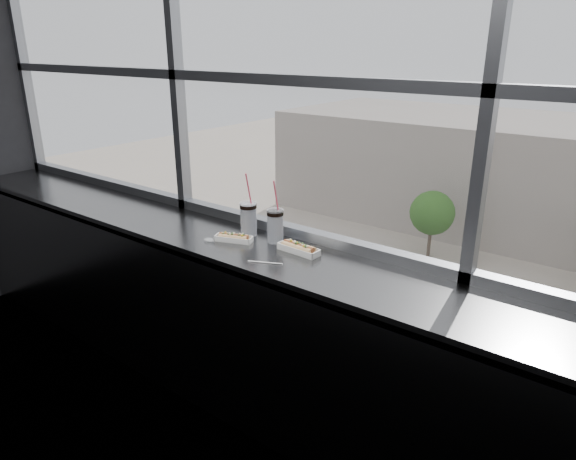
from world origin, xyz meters
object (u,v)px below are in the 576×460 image
Objects in this scene: car_far_a at (404,263)px; pedestrian_a at (470,250)px; tree_left at (432,213)px; hotdog_tray_left at (234,238)px; soda_cup_left at (248,217)px; loose_straw at (265,262)px; wrapper at (209,240)px; car_near_b at (387,334)px; hotdog_tray_right at (299,248)px; soda_cup_right at (275,224)px.

car_far_a is 4.87m from pedestrian_a.
tree_left reaches higher than car_far_a.
hotdog_tray_left is 0.12× the size of pedestrian_a.
loose_straw is at bearing -37.44° from soda_cup_left.
car_near_b is at bearing 111.23° from wrapper.
hotdog_tray_right is 0.13× the size of pedestrian_a.
hotdog_tray_left is at bearing 133.84° from loose_straw.
tree_left is (-9.53, 28.29, -9.10)m from hotdog_tray_left.
car_far_a is at bearing -88.03° from tree_left.
wrapper reaches higher than car_far_a.
loose_straw is 0.10× the size of pedestrian_a.
soda_cup_left reaches higher than soda_cup_right.
hotdog_tray_right is 0.06× the size of tree_left.
pedestrian_a is at bearing 79.21° from loose_straw.
soda_cup_left is 28.25m from car_far_a.
soda_cup_left is (0.00, 0.13, 0.09)m from hotdog_tray_left.
soda_cup_right is 20.69m from car_near_b.
loose_straw is at bearing -156.68° from car_near_b.
soda_cup_left is at bearing 117.46° from loose_straw.
soda_cup_right reaches higher than hotdog_tray_left.
hotdog_tray_right is at bearing -13.66° from soda_cup_right.
soda_cup_left is 2.06× the size of loose_straw.
wrapper is at bearing -76.54° from pedestrian_a.
hotdog_tray_right is at bearing -75.48° from pedestrian_a.
car_far_a is (-9.59, 24.15, -11.21)m from soda_cup_right.
car_far_a is (-9.40, 24.16, -11.22)m from soda_cup_left.
soda_cup_left is 1.04× the size of soda_cup_right.
car_far_a is at bearing 111.26° from soda_cup_left.
soda_cup_right is 0.40m from wrapper.
hotdog_tray_right is at bearing -156.24° from car_near_b.
loose_straw is at bearing -70.83° from tree_left.
car_near_b is (-6.88, 16.20, -10.99)m from hotdog_tray_right.
soda_cup_left is 20.63m from car_near_b.
loose_straw reaches higher than car_near_b.
pedestrian_a is 3.27m from tree_left.
hotdog_tray_right is (0.40, 0.09, 0.00)m from hotdog_tray_left.
hotdog_tray_right is 0.23m from loose_straw.
hotdog_tray_right is 0.23m from soda_cup_right.
soda_cup_right is at bearing -156.79° from car_near_b.
soda_cup_right is at bearing -70.93° from tree_left.
loose_straw is 20.89m from car_near_b.
loose_straw is 28.55m from car_far_a.
hotdog_tray_left is 0.62× the size of soda_cup_right.
hotdog_tray_right is 0.68× the size of soda_cup_right.
hotdog_tray_right is at bearing -5.57° from soda_cup_left.
loose_straw is 31.57m from pedestrian_a.
loose_straw is (0.35, -0.13, -0.02)m from hotdog_tray_left.
soda_cup_right is at bearing 3.08° from soda_cup_left.
car_near_b is (-6.48, 16.16, -11.08)m from soda_cup_left.
car_far_a is (-9.40, 24.29, -11.12)m from hotdog_tray_left.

